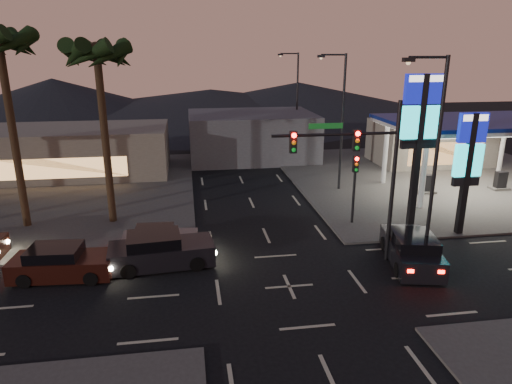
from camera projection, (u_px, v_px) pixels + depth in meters
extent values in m
plane|color=black|center=(289.00, 286.00, 20.55)|extent=(140.00, 140.00, 0.00)
cube|color=#47443F|center=(435.00, 178.00, 37.94)|extent=(24.00, 24.00, 0.12)
cube|color=#47443F|center=(27.00, 195.00, 33.33)|extent=(24.00, 24.00, 0.12)
cylinder|color=silver|center=(424.00, 173.00, 29.89)|extent=(0.36, 0.36, 5.00)
cylinder|color=silver|center=(385.00, 153.00, 35.55)|extent=(0.36, 0.36, 5.00)
cylinder|color=silver|center=(502.00, 149.00, 36.99)|extent=(0.36, 0.36, 5.00)
cube|color=silver|center=(472.00, 123.00, 32.64)|extent=(12.00, 8.00, 0.50)
cube|color=white|center=(472.00, 127.00, 32.73)|extent=(11.60, 7.60, 0.06)
cube|color=navy|center=(472.00, 121.00, 32.60)|extent=(12.20, 8.20, 0.25)
cube|color=black|center=(426.00, 184.00, 33.51)|extent=(0.80, 0.50, 1.40)
cube|color=black|center=(500.00, 181.00, 34.38)|extent=(0.80, 0.50, 1.40)
cube|color=#726B5B|center=(429.00, 143.00, 42.37)|extent=(10.00, 6.00, 4.00)
cube|color=black|center=(417.00, 156.00, 25.63)|extent=(0.35, 0.35, 9.00)
cube|color=#0C1288|center=(424.00, 89.00, 24.53)|extent=(2.20, 0.30, 1.60)
cube|color=white|center=(425.00, 78.00, 24.37)|extent=(1.98, 0.32, 0.35)
cube|color=#17D5DB|center=(421.00, 122.00, 25.07)|extent=(2.20, 0.30, 1.80)
cube|color=black|center=(418.00, 144.00, 25.42)|extent=(2.09, 0.28, 0.50)
cube|color=black|center=(466.00, 176.00, 25.34)|extent=(0.35, 0.35, 7.00)
cube|color=#0C1288|center=(473.00, 128.00, 24.54)|extent=(1.60, 0.30, 1.60)
cube|color=white|center=(474.00, 117.00, 24.38)|extent=(1.44, 0.32, 0.35)
cube|color=#17D5DB|center=(468.00, 160.00, 25.08)|extent=(1.60, 0.30, 1.80)
cube|color=black|center=(465.00, 181.00, 25.43)|extent=(1.52, 0.28, 0.50)
cylinder|color=black|center=(393.00, 184.00, 22.04)|extent=(0.20, 0.20, 8.00)
cylinder|color=black|center=(336.00, 134.00, 20.87)|extent=(6.00, 0.14, 0.14)
cube|color=#0C3F14|center=(326.00, 126.00, 20.68)|extent=(1.60, 0.05, 0.25)
cube|color=black|center=(356.00, 140.00, 21.10)|extent=(0.32, 0.25, 1.00)
sphere|color=#FF0C07|center=(358.00, 134.00, 20.86)|extent=(0.22, 0.22, 0.22)
sphere|color=orange|center=(358.00, 141.00, 20.96)|extent=(0.20, 0.20, 0.20)
sphere|color=#0CB226|center=(357.00, 148.00, 21.06)|extent=(0.20, 0.20, 0.20)
cube|color=black|center=(293.00, 142.00, 20.67)|extent=(0.32, 0.25, 1.00)
sphere|color=#FF0C07|center=(294.00, 135.00, 20.43)|extent=(0.22, 0.22, 0.22)
sphere|color=orange|center=(294.00, 143.00, 20.53)|extent=(0.20, 0.20, 0.20)
sphere|color=#0CB226|center=(294.00, 150.00, 20.62)|extent=(0.20, 0.20, 0.20)
cylinder|color=black|center=(354.00, 193.00, 27.35)|extent=(0.16, 0.16, 4.00)
cube|color=black|center=(356.00, 164.00, 26.82)|extent=(0.32, 0.25, 1.00)
sphere|color=#FF0C07|center=(357.00, 159.00, 26.58)|extent=(0.22, 0.22, 0.22)
sphere|color=orange|center=(357.00, 164.00, 26.68)|extent=(0.20, 0.20, 0.20)
sphere|color=#0CB226|center=(356.00, 170.00, 26.78)|extent=(0.20, 0.20, 0.20)
cylinder|color=black|center=(435.00, 168.00, 21.02)|extent=(0.18, 0.18, 10.00)
cylinder|color=black|center=(429.00, 57.00, 19.43)|extent=(1.80, 0.12, 0.12)
cube|color=black|center=(409.00, 60.00, 19.33)|extent=(0.50, 0.25, 0.18)
sphere|color=#FFCC8C|center=(408.00, 63.00, 19.37)|extent=(0.20, 0.20, 0.20)
cylinder|color=black|center=(342.00, 125.00, 33.29)|extent=(0.18, 0.18, 10.00)
cylinder|color=black|center=(334.00, 55.00, 31.71)|extent=(1.80, 0.12, 0.12)
cube|color=black|center=(321.00, 56.00, 31.61)|extent=(0.50, 0.25, 0.18)
sphere|color=#FFCC8C|center=(321.00, 58.00, 31.64)|extent=(0.20, 0.20, 0.20)
cylinder|color=black|center=(297.00, 104.00, 46.51)|extent=(0.18, 0.18, 10.00)
cylinder|color=black|center=(289.00, 54.00, 44.92)|extent=(1.80, 0.12, 0.12)
cube|color=black|center=(280.00, 55.00, 44.82)|extent=(0.50, 0.25, 0.18)
sphere|color=#FFCC8C|center=(280.00, 56.00, 44.86)|extent=(0.20, 0.20, 0.20)
cylinder|color=black|center=(105.00, 141.00, 26.71)|extent=(0.44, 0.44, 10.20)
sphere|color=black|center=(96.00, 50.00, 25.19)|extent=(0.90, 0.90, 0.90)
cone|color=black|center=(121.00, 56.00, 25.47)|extent=(0.90, 2.74, 1.91)
cone|color=black|center=(116.00, 56.00, 26.28)|extent=(2.57, 2.57, 1.91)
cone|color=black|center=(101.00, 55.00, 26.51)|extent=(2.74, 0.90, 1.91)
cone|color=black|center=(83.00, 56.00, 26.02)|extent=(2.57, 2.57, 1.91)
cone|color=black|center=(72.00, 56.00, 25.09)|extent=(0.90, 2.74, 1.91)
cone|color=black|center=(76.00, 56.00, 24.28)|extent=(2.57, 2.57, 1.91)
cone|color=black|center=(93.00, 56.00, 24.05)|extent=(2.74, 0.90, 1.91)
cone|color=black|center=(112.00, 56.00, 24.55)|extent=(2.57, 2.57, 1.91)
cylinder|color=black|center=(14.00, 138.00, 25.90)|extent=(0.44, 0.44, 10.80)
cone|color=black|center=(25.00, 44.00, 24.57)|extent=(0.90, 2.74, 1.91)
cone|color=black|center=(23.00, 44.00, 25.38)|extent=(2.57, 2.57, 1.91)
cone|color=black|center=(8.00, 44.00, 25.61)|extent=(2.74, 0.90, 1.91)
cone|color=black|center=(11.00, 44.00, 23.65)|extent=(2.57, 2.57, 1.91)
cube|color=#726B5B|center=(72.00, 151.00, 38.71)|extent=(16.00, 8.00, 4.00)
cube|color=#4C4C51|center=(251.00, 136.00, 44.73)|extent=(12.00, 9.00, 4.40)
cone|color=black|center=(54.00, 98.00, 72.70)|extent=(40.00, 40.00, 6.00)
cone|color=black|center=(298.00, 97.00, 78.61)|extent=(50.00, 50.00, 5.00)
cone|color=black|center=(211.00, 101.00, 76.60)|extent=(60.00, 60.00, 4.00)
cube|color=black|center=(162.00, 254.00, 22.38)|extent=(5.20, 2.56, 1.03)
cube|color=black|center=(154.00, 242.00, 22.10)|extent=(2.68, 2.16, 0.74)
cylinder|color=black|center=(192.00, 248.00, 23.73)|extent=(0.75, 0.34, 0.73)
cylinder|color=black|center=(197.00, 264.00, 21.93)|extent=(0.75, 0.34, 0.73)
cylinder|color=black|center=(129.00, 254.00, 22.99)|extent=(0.75, 0.34, 0.73)
cylinder|color=black|center=(128.00, 271.00, 21.19)|extent=(0.75, 0.34, 0.73)
sphere|color=#FFF2BF|center=(210.00, 242.00, 23.57)|extent=(0.25, 0.25, 0.25)
sphere|color=#FFF2BF|center=(215.00, 253.00, 22.30)|extent=(0.25, 0.25, 0.25)
cube|color=#FF140A|center=(109.00, 250.00, 22.39)|extent=(0.12, 0.29, 0.16)
cube|color=#FF140A|center=(107.00, 262.00, 21.12)|extent=(0.12, 0.29, 0.16)
cube|color=#34140E|center=(64.00, 266.00, 21.25)|extent=(4.72, 2.27, 0.94)
cube|color=black|center=(55.00, 254.00, 21.04)|extent=(2.42, 1.94, 0.68)
cylinder|color=black|center=(101.00, 261.00, 22.27)|extent=(0.68, 0.30, 0.67)
cylinder|color=black|center=(91.00, 278.00, 20.58)|extent=(0.68, 0.30, 0.67)
cylinder|color=black|center=(39.00, 263.00, 22.06)|extent=(0.68, 0.30, 0.67)
cylinder|color=black|center=(24.00, 281.00, 20.37)|extent=(0.68, 0.30, 0.67)
sphere|color=#FFF2BF|center=(116.00, 257.00, 21.99)|extent=(0.23, 0.23, 0.23)
sphere|color=#FFF2BF|center=(111.00, 269.00, 20.80)|extent=(0.23, 0.23, 0.23)
cube|color=#FF140A|center=(18.00, 259.00, 21.63)|extent=(0.10, 0.27, 0.15)
cube|color=#FF140A|center=(6.00, 271.00, 20.44)|extent=(0.10, 0.27, 0.15)
cube|color=#5A5A5C|center=(160.00, 242.00, 24.12)|extent=(4.02, 1.86, 0.81)
cube|color=black|center=(155.00, 233.00, 23.94)|extent=(2.05, 1.62, 0.58)
cylinder|color=black|center=(185.00, 239.00, 25.03)|extent=(0.58, 0.24, 0.57)
cylinder|color=black|center=(184.00, 250.00, 23.58)|extent=(0.58, 0.24, 0.57)
cylinder|color=black|center=(139.00, 241.00, 24.79)|extent=(0.58, 0.24, 0.57)
cylinder|color=black|center=(134.00, 252.00, 23.34)|extent=(0.58, 0.24, 0.57)
sphere|color=#FFF2BF|center=(198.00, 235.00, 24.80)|extent=(0.20, 0.20, 0.20)
sphere|color=#FFF2BF|center=(197.00, 243.00, 23.78)|extent=(0.20, 0.20, 0.20)
cube|color=#FF140A|center=(124.00, 237.00, 24.41)|extent=(0.08, 0.23, 0.13)
cube|color=#FF140A|center=(120.00, 245.00, 23.39)|extent=(0.08, 0.23, 0.13)
sphere|color=#FFF2BF|center=(7.00, 242.00, 23.72)|extent=(0.24, 0.24, 0.24)
cube|color=black|center=(411.00, 252.00, 22.66)|extent=(3.04, 5.23, 1.00)
cube|color=black|center=(414.00, 242.00, 22.14)|extent=(2.37, 2.79, 0.73)
cylinder|color=black|center=(384.00, 243.00, 24.27)|extent=(0.41, 0.75, 0.71)
cylinder|color=black|center=(421.00, 244.00, 24.17)|extent=(0.41, 0.75, 0.71)
cylinder|color=black|center=(398.00, 270.00, 21.30)|extent=(0.41, 0.75, 0.71)
cylinder|color=black|center=(440.00, 271.00, 21.19)|extent=(0.41, 0.75, 0.71)
cube|color=#FF140A|center=(411.00, 271.00, 20.30)|extent=(0.29, 0.15, 0.16)
cube|color=#FF140A|center=(441.00, 272.00, 20.23)|extent=(0.29, 0.15, 0.16)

